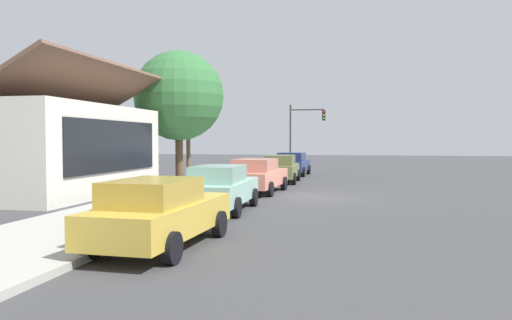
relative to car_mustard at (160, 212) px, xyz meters
name	(u,v)px	position (x,y,z in m)	size (l,w,h in m)	color
ground_plane	(317,197)	(10.87, -2.62, -0.82)	(120.00, 120.00, 0.00)	#424244
sidewalk_curb	(192,193)	(10.87, 2.98, -0.74)	(60.00, 4.20, 0.16)	#B2AFA8
car_mustard	(160,212)	(0.00, 0.00, 0.00)	(4.83, 2.15, 1.59)	gold
car_seafoam	(221,188)	(5.95, 0.24, 0.00)	(4.65, 1.98, 1.59)	#9ED1BC
car_coral	(257,175)	(12.06, 0.23, 0.00)	(4.90, 2.27, 1.59)	#EA8C75
car_olive	(281,168)	(17.83, 0.03, 0.00)	(4.49, 2.07, 1.59)	olive
car_navy	(292,164)	(23.77, 0.16, 0.00)	(4.48, 2.18, 1.59)	navy
storefront_building	(48,147)	(9.64, 9.36, 1.31)	(10.39, 6.80, 5.84)	silver
shade_tree	(179,96)	(17.13, 5.92, 4.19)	(5.20, 5.20, 7.62)	brown
traffic_light_main	(304,127)	(28.59, -0.08, 2.68)	(0.37, 2.79, 5.20)	#383833
utility_pole_wooden	(188,115)	(17.76, 5.58, 3.11)	(1.80, 0.24, 7.50)	brown
fire_hydrant_red	(255,174)	(17.84, 1.58, -0.32)	(0.22, 0.22, 0.71)	red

